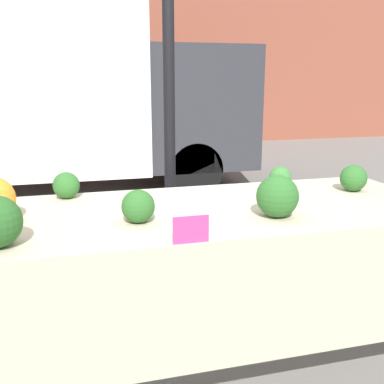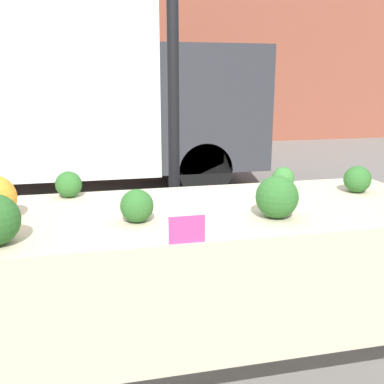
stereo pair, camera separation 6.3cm
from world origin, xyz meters
TOP-DOWN VIEW (x-y plane):
  - ground_plane at (0.00, 0.00)m, footprint 40.00×40.00m
  - building_facade at (0.00, 8.88)m, footprint 16.00×0.60m
  - tent_pole at (0.07, 0.80)m, footprint 0.07×0.07m
  - parked_truck at (-0.87, 4.49)m, footprint 5.14×2.06m
  - market_table at (0.00, -0.07)m, footprint 2.37×0.87m
  - broccoli_head_0 at (0.57, 0.27)m, footprint 0.12×0.12m
  - broccoli_head_1 at (0.32, -0.21)m, footprint 0.18×0.18m
  - broccoli_head_2 at (0.91, 0.11)m, footprint 0.14×0.14m
  - broccoli_head_3 at (-0.26, -0.13)m, footprint 0.14×0.14m
  - broccoli_head_6 at (-0.55, 0.35)m, footprint 0.13×0.13m
  - price_sign at (-0.12, -0.42)m, footprint 0.13×0.01m

SIDE VIEW (x-z plane):
  - ground_plane at x=0.00m, z-range 0.00..0.00m
  - market_table at x=0.00m, z-range 0.35..1.27m
  - price_sign at x=-0.12m, z-range 0.92..1.02m
  - broccoli_head_0 at x=0.57m, z-range 0.92..1.04m
  - broccoli_head_6 at x=-0.55m, z-range 0.92..1.05m
  - broccoli_head_3 at x=-0.26m, z-range 0.92..1.06m
  - broccoli_head_2 at x=0.91m, z-range 0.92..1.06m
  - broccoli_head_1 at x=0.32m, z-range 0.92..1.10m
  - parked_truck at x=-0.87m, z-range 0.07..2.62m
  - tent_pole at x=0.07m, z-range 0.00..2.80m
  - building_facade at x=0.00m, z-range 0.00..5.50m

